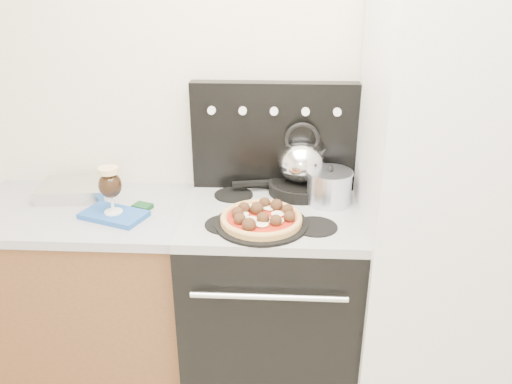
# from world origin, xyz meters

# --- Properties ---
(room_shell) EXTENTS (3.52, 3.01, 2.52)m
(room_shell) POSITION_xyz_m (0.00, 0.29, 1.25)
(room_shell) COLOR beige
(room_shell) RESTS_ON ground
(base_cabinet) EXTENTS (1.45, 0.60, 0.86)m
(base_cabinet) POSITION_xyz_m (-1.02, 1.20, 0.43)
(base_cabinet) COLOR brown
(base_cabinet) RESTS_ON ground
(countertop) EXTENTS (1.48, 0.63, 0.04)m
(countertop) POSITION_xyz_m (-1.02, 1.20, 0.88)
(countertop) COLOR #AAAAB7
(countertop) RESTS_ON base_cabinet
(stove_body) EXTENTS (0.76, 0.65, 0.88)m
(stove_body) POSITION_xyz_m (0.08, 1.18, 0.44)
(stove_body) COLOR black
(stove_body) RESTS_ON ground
(cooktop) EXTENTS (0.76, 0.65, 0.04)m
(cooktop) POSITION_xyz_m (0.08, 1.18, 0.90)
(cooktop) COLOR #ADADB2
(cooktop) RESTS_ON stove_body
(backguard) EXTENTS (0.76, 0.08, 0.50)m
(backguard) POSITION_xyz_m (0.08, 1.45, 1.17)
(backguard) COLOR black
(backguard) RESTS_ON cooktop
(fridge) EXTENTS (0.64, 0.68, 1.90)m
(fridge) POSITION_xyz_m (0.78, 1.15, 0.95)
(fridge) COLOR silver
(fridge) RESTS_ON ground
(foil_sheet) EXTENTS (0.34, 0.27, 0.06)m
(foil_sheet) POSITION_xyz_m (-0.84, 1.32, 0.93)
(foil_sheet) COLOR white
(foil_sheet) RESTS_ON countertop
(oven_mitt) EXTENTS (0.31, 0.24, 0.02)m
(oven_mitt) POSITION_xyz_m (-0.60, 1.11, 0.91)
(oven_mitt) COLOR #2256AD
(oven_mitt) RESTS_ON countertop
(beer_glass) EXTENTS (0.11, 0.11, 0.21)m
(beer_glass) POSITION_xyz_m (-0.60, 1.11, 1.03)
(beer_glass) COLOR black
(beer_glass) RESTS_ON oven_mitt
(pizza_pan) EXTENTS (0.39, 0.39, 0.01)m
(pizza_pan) POSITION_xyz_m (0.04, 1.03, 0.93)
(pizza_pan) COLOR black
(pizza_pan) RESTS_ON cooktop
(pizza) EXTENTS (0.40, 0.40, 0.05)m
(pizza) POSITION_xyz_m (0.04, 1.03, 0.96)
(pizza) COLOR gold
(pizza) RESTS_ON pizza_pan
(skillet) EXTENTS (0.35, 0.35, 0.05)m
(skillet) POSITION_xyz_m (0.21, 1.38, 0.95)
(skillet) COLOR black
(skillet) RESTS_ON cooktop
(tea_kettle) EXTENTS (0.25, 0.25, 0.24)m
(tea_kettle) POSITION_xyz_m (0.21, 1.38, 1.09)
(tea_kettle) COLOR silver
(tea_kettle) RESTS_ON skillet
(stock_pot) EXTENTS (0.25, 0.25, 0.14)m
(stock_pot) POSITION_xyz_m (0.33, 1.27, 0.99)
(stock_pot) COLOR silver
(stock_pot) RESTS_ON cooktop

